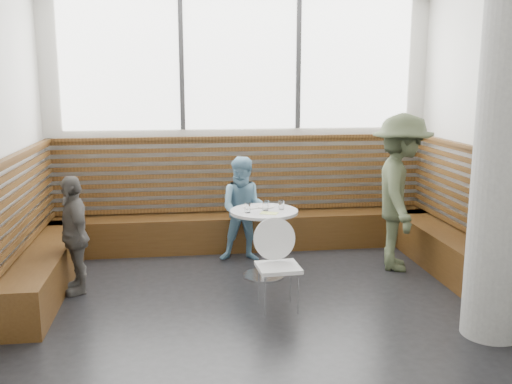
{
  "coord_description": "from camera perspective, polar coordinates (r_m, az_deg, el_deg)",
  "views": [
    {
      "loc": [
        -0.8,
        -4.94,
        2.2
      ],
      "look_at": [
        0.0,
        1.0,
        1.0
      ],
      "focal_mm": 40.0,
      "sensor_mm": 36.0,
      "label": 1
    }
  ],
  "objects": [
    {
      "name": "room",
      "position": [
        5.04,
        1.51,
        4.5
      ],
      "size": [
        5.0,
        5.0,
        3.2
      ],
      "color": "silver",
      "rests_on": "ground"
    },
    {
      "name": "booth",
      "position": [
        6.99,
        -0.85,
        -3.53
      ],
      "size": [
        5.0,
        2.5,
        1.44
      ],
      "color": "#3F270F",
      "rests_on": "ground"
    },
    {
      "name": "concrete_column",
      "position": [
        5.12,
        23.63,
        3.63
      ],
      "size": [
        0.5,
        0.5,
        3.2
      ],
      "primitive_type": "cylinder",
      "color": "gray",
      "rests_on": "ground"
    },
    {
      "name": "cafe_table",
      "position": [
        6.33,
        0.8,
        -3.75
      ],
      "size": [
        0.75,
        0.75,
        0.77
      ],
      "color": "silver",
      "rests_on": "ground"
    },
    {
      "name": "cafe_chair",
      "position": [
        5.53,
        2.13,
        -6.51
      ],
      "size": [
        0.42,
        0.41,
        0.87
      ],
      "rotation": [
        0.0,
        0.0,
        0.07
      ],
      "color": "white",
      "rests_on": "ground"
    },
    {
      "name": "adult_man",
      "position": [
        6.77,
        14.24,
        -0.04
      ],
      "size": [
        0.99,
        1.32,
        1.81
      ],
      "primitive_type": "imported",
      "rotation": [
        0.0,
        0.0,
        1.27
      ],
      "color": "#434D33",
      "rests_on": "ground"
    },
    {
      "name": "child_back",
      "position": [
        6.88,
        -1.14,
        -1.76
      ],
      "size": [
        0.68,
        0.56,
        1.28
      ],
      "primitive_type": "imported",
      "rotation": [
        0.0,
        0.0,
        -0.13
      ],
      "color": "#6A9AB8",
      "rests_on": "ground"
    },
    {
      "name": "child_left",
      "position": [
        6.18,
        -17.74,
        -4.08
      ],
      "size": [
        0.55,
        0.78,
        1.23
      ],
      "primitive_type": "imported",
      "rotation": [
        0.0,
        0.0,
        -1.19
      ],
      "color": "#56534E",
      "rests_on": "ground"
    },
    {
      "name": "plate_near",
      "position": [
        6.39,
        -0.53,
        -1.53
      ],
      "size": [
        0.18,
        0.18,
        0.01
      ],
      "primitive_type": "cylinder",
      "color": "white",
      "rests_on": "cafe_table"
    },
    {
      "name": "plate_far",
      "position": [
        6.42,
        0.94,
        -1.46
      ],
      "size": [
        0.21,
        0.21,
        0.01
      ],
      "primitive_type": "cylinder",
      "color": "white",
      "rests_on": "cafe_table"
    },
    {
      "name": "glass_left",
      "position": [
        6.17,
        -0.86,
        -1.59
      ],
      "size": [
        0.06,
        0.06,
        0.1
      ],
      "primitive_type": "cylinder",
      "color": "white",
      "rests_on": "cafe_table"
    },
    {
      "name": "glass_mid",
      "position": [
        6.25,
        0.95,
        -1.39
      ],
      "size": [
        0.07,
        0.07,
        0.1
      ],
      "primitive_type": "cylinder",
      "color": "white",
      "rests_on": "cafe_table"
    },
    {
      "name": "glass_right",
      "position": [
        6.33,
        2.56,
        -1.26
      ],
      "size": [
        0.06,
        0.06,
        0.1
      ],
      "primitive_type": "cylinder",
      "color": "white",
      "rests_on": "cafe_table"
    },
    {
      "name": "menu_card",
      "position": [
        6.14,
        1.31,
        -2.13
      ],
      "size": [
        0.22,
        0.19,
        0.0
      ],
      "primitive_type": "cube",
      "rotation": [
        0.0,
        0.0,
        -0.4
      ],
      "color": "#A5C64C",
      "rests_on": "cafe_table"
    }
  ]
}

